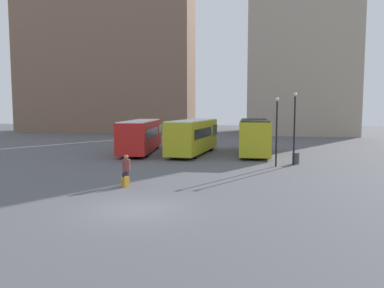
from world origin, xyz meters
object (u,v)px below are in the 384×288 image
at_px(bus_1, 193,135).
at_px(traveler, 126,167).
at_px(bus_0, 141,135).
at_px(bus_2, 254,136).
at_px(lamp_post_1, 277,125).
at_px(trash_bin, 296,158).
at_px(lamp_post_0, 295,122).
at_px(suitcase, 125,182).

bearing_deg(bus_1, traveler, -179.38).
relative_size(bus_0, traveler, 6.66).
relative_size(bus_1, traveler, 6.07).
relative_size(bus_0, bus_2, 1.14).
distance_m(lamp_post_1, trash_bin, 3.35).
xyz_separation_m(lamp_post_1, trash_bin, (1.59, 1.49, -2.54)).
relative_size(lamp_post_1, trash_bin, 5.83).
xyz_separation_m(bus_1, lamp_post_1, (6.91, -6.60, 1.26)).
distance_m(bus_0, bus_2, 10.61).
xyz_separation_m(traveler, lamp_post_0, (10.01, 8.64, 2.17)).
bearing_deg(lamp_post_1, bus_1, 136.30).
xyz_separation_m(bus_0, trash_bin, (13.58, -5.69, -1.24)).
distance_m(traveler, lamp_post_0, 13.40).
relative_size(bus_2, lamp_post_0, 1.81).
bearing_deg(lamp_post_0, trash_bin, 69.52).
bearing_deg(lamp_post_1, trash_bin, 43.16).
relative_size(suitcase, trash_bin, 0.92).
xyz_separation_m(bus_1, suitcase, (-1.66, -14.91, -1.43)).
bearing_deg(bus_0, bus_2, -94.82).
xyz_separation_m(bus_1, trash_bin, (8.50, -5.11, -1.28)).
distance_m(bus_0, trash_bin, 14.78).
xyz_separation_m(traveler, trash_bin, (10.25, 9.29, -0.56)).
height_order(bus_0, lamp_post_0, lamp_post_0).
distance_m(bus_1, lamp_post_0, 10.18).
bearing_deg(bus_2, traveler, 154.59).
bearing_deg(lamp_post_1, suitcase, -135.90).
distance_m(bus_2, traveler, 16.76).
distance_m(suitcase, trash_bin, 14.12).
xyz_separation_m(bus_2, traveler, (-7.28, -15.08, -0.73)).
bearing_deg(trash_bin, bus_1, 148.98).
xyz_separation_m(lamp_post_0, trash_bin, (0.24, 0.65, -2.73)).
distance_m(bus_1, bus_2, 5.57).
bearing_deg(traveler, bus_1, 12.05).
distance_m(traveler, lamp_post_1, 11.82).
height_order(bus_1, lamp_post_0, lamp_post_0).
bearing_deg(traveler, trash_bin, -28.84).
bearing_deg(lamp_post_1, bus_0, 149.08).
bearing_deg(suitcase, lamp_post_1, -26.92).
height_order(lamp_post_0, lamp_post_1, lamp_post_0).
height_order(bus_2, lamp_post_0, lamp_post_0).
bearing_deg(bus_1, suitcase, -178.80).
bearing_deg(lamp_post_1, traveler, -138.00).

